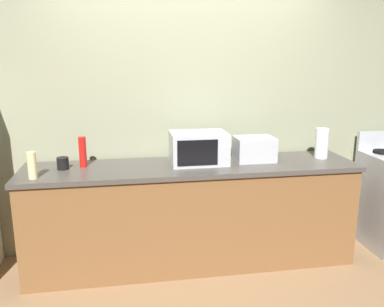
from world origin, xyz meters
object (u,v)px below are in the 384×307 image
at_px(mug_black, 63,163).
at_px(paper_towel_roll, 322,143).
at_px(bottle_hot_sauce, 83,152).
at_px(toaster_oven, 254,149).
at_px(microwave, 199,148).
at_px(bottle_hand_soap, 32,165).

bearing_deg(mug_black, paper_towel_roll, 0.13).
relative_size(paper_towel_roll, bottle_hot_sauce, 1.06).
bearing_deg(mug_black, bottle_hot_sauce, 16.09).
height_order(toaster_oven, bottle_hot_sauce, bottle_hot_sauce).
xyz_separation_m(microwave, paper_towel_roll, (1.13, 0.00, 0.00)).
xyz_separation_m(microwave, bottle_hand_soap, (-1.32, -0.23, -0.03)).
bearing_deg(microwave, bottle_hand_soap, -169.88).
relative_size(microwave, toaster_oven, 1.41).
bearing_deg(microwave, paper_towel_roll, 0.11).
distance_m(paper_towel_roll, mug_black, 2.26).
height_order(paper_towel_roll, bottle_hand_soap, paper_towel_roll).
xyz_separation_m(microwave, bottle_hot_sauce, (-0.97, 0.04, -0.01)).
bearing_deg(paper_towel_roll, mug_black, -179.87).
bearing_deg(bottle_hot_sauce, paper_towel_roll, -1.10).
bearing_deg(mug_black, bottle_hand_soap, -128.99).
distance_m(toaster_oven, mug_black, 1.63).
bearing_deg(paper_towel_roll, microwave, -179.89).
bearing_deg(bottle_hand_soap, microwave, 10.12).
bearing_deg(toaster_oven, microwave, -178.61).
height_order(paper_towel_roll, mug_black, paper_towel_roll).
bearing_deg(paper_towel_roll, toaster_oven, 179.09).
relative_size(bottle_hot_sauce, mug_black, 2.56).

